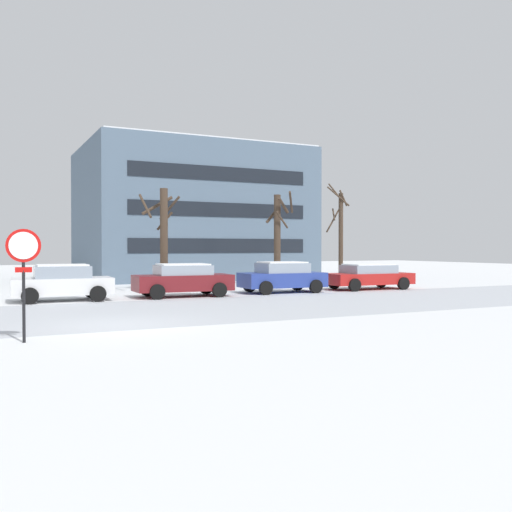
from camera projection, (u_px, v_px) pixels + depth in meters
ground_plane at (117, 326)px, 15.71m from camera, size 120.00×120.00×0.00m
road_surface at (96, 314)px, 18.44m from camera, size 80.00×8.10×0.00m
stop_sign at (24, 263)px, 12.96m from camera, size 0.75×0.17×2.58m
parked_car_white at (62, 282)px, 23.03m from camera, size 3.94×2.23×1.48m
parked_car_maroon at (183, 280)px, 25.00m from camera, size 4.28×2.14×1.45m
parked_car_blue at (282, 277)px, 27.30m from camera, size 4.08×2.21×1.48m
parked_car_red at (368, 276)px, 29.43m from camera, size 4.61×2.26×1.31m
tree_far_left at (163, 236)px, 27.52m from camera, size 1.83×1.91×5.00m
tree_far_right at (278, 237)px, 31.79m from camera, size 1.65×1.66×5.22m
tree_far_mid at (340, 234)px, 33.26m from camera, size 1.57×1.59×5.90m
building_far_right at (190, 214)px, 41.18m from camera, size 14.86×11.72×9.16m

